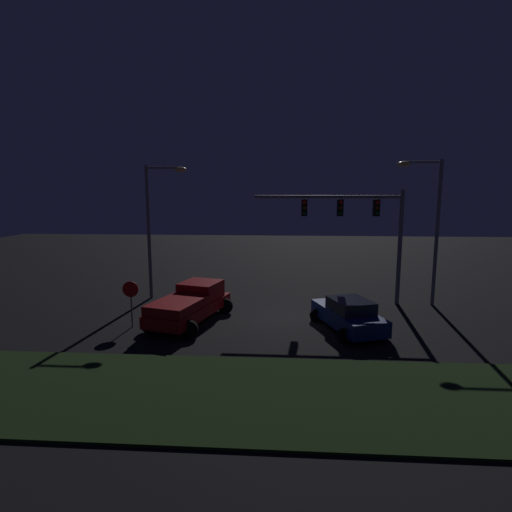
# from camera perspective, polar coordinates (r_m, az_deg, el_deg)

# --- Properties ---
(ground_plane) EXTENTS (80.00, 80.00, 0.00)m
(ground_plane) POSITION_cam_1_polar(r_m,az_deg,el_deg) (21.12, 3.32, -8.55)
(ground_plane) COLOR black
(grass_median) EXTENTS (23.08, 5.58, 0.10)m
(grass_median) POSITION_cam_1_polar(r_m,az_deg,el_deg) (13.42, 3.01, -19.02)
(grass_median) COLOR black
(grass_median) RESTS_ON ground_plane
(pickup_truck) EXTENTS (3.85, 5.74, 1.80)m
(pickup_truck) POSITION_cam_1_polar(r_m,az_deg,el_deg) (20.37, -9.07, -6.38)
(pickup_truck) COLOR maroon
(pickup_truck) RESTS_ON ground_plane
(car_sedan) EXTENTS (3.35, 4.75, 1.51)m
(car_sedan) POSITION_cam_1_polar(r_m,az_deg,el_deg) (19.42, 12.86, -8.05)
(car_sedan) COLOR navy
(car_sedan) RESTS_ON ground_plane
(traffic_signal_gantry) EXTENTS (8.32, 0.56, 6.50)m
(traffic_signal_gantry) POSITION_cam_1_polar(r_m,az_deg,el_deg) (23.51, 14.03, 5.15)
(traffic_signal_gantry) COLOR slate
(traffic_signal_gantry) RESTS_ON ground_plane
(street_lamp_left) EXTENTS (2.48, 0.44, 7.90)m
(street_lamp_left) POSITION_cam_1_polar(r_m,az_deg,el_deg) (24.65, -13.84, 5.53)
(street_lamp_left) COLOR slate
(street_lamp_left) RESTS_ON ground_plane
(street_lamp_right) EXTENTS (2.46, 0.44, 8.12)m
(street_lamp_right) POSITION_cam_1_polar(r_m,az_deg,el_deg) (24.38, 23.20, 5.31)
(street_lamp_right) COLOR slate
(street_lamp_right) RESTS_ON ground_plane
(stop_sign) EXTENTS (0.76, 0.08, 2.23)m
(stop_sign) POSITION_cam_1_polar(r_m,az_deg,el_deg) (20.01, -17.21, -5.29)
(stop_sign) COLOR slate
(stop_sign) RESTS_ON ground_plane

